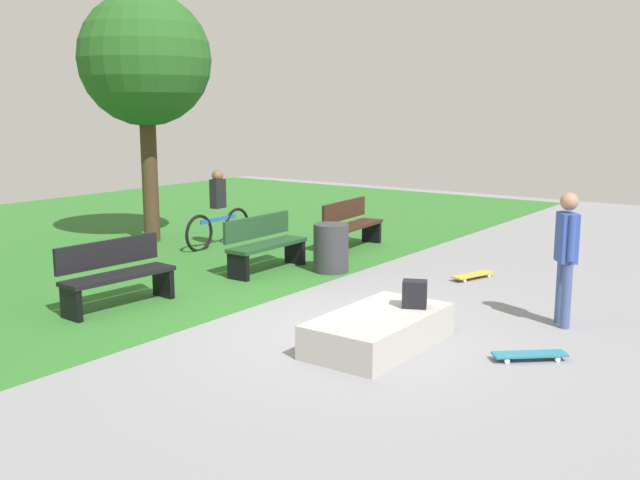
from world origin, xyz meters
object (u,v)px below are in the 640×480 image
(backpack_on_ledge, at_px, (415,294))
(cyclist_on_bicycle, at_px, (218,214))
(park_bench_near_path, at_px, (264,243))
(skater_performing_trick, at_px, (566,249))
(park_bench_far_left, at_px, (116,273))
(park_bench_far_right, at_px, (351,224))
(concrete_ledge, at_px, (379,330))
(skateboard_spare, at_px, (473,275))
(skateboard_by_ledge, at_px, (530,354))
(trash_bin, at_px, (331,248))
(tree_broad_elm, at_px, (145,61))

(backpack_on_ledge, bearing_deg, cyclist_on_bicycle, 129.56)
(backpack_on_ledge, relative_size, park_bench_near_path, 0.20)
(backpack_on_ledge, relative_size, skater_performing_trick, 0.19)
(park_bench_far_left, height_order, park_bench_far_right, same)
(concrete_ledge, relative_size, skateboard_spare, 2.24)
(skateboard_by_ledge, distance_m, cyclist_on_bicycle, 7.73)
(park_bench_far_left, xyz_separation_m, trash_bin, (3.46, -1.13, -0.08))
(backpack_on_ledge, bearing_deg, park_bench_near_path, 131.01)
(skater_performing_trick, relative_size, tree_broad_elm, 0.34)
(cyclist_on_bicycle, bearing_deg, trash_bin, -99.73)
(skateboard_by_ledge, distance_m, park_bench_near_path, 5.35)
(skater_performing_trick, height_order, park_bench_far_left, skater_performing_trick)
(park_bench_near_path, bearing_deg, tree_broad_elm, 78.82)
(skateboard_by_ledge, bearing_deg, backpack_on_ledge, 93.46)
(skateboard_by_ledge, bearing_deg, park_bench_far_left, 103.51)
(skateboard_by_ledge, bearing_deg, skateboard_spare, 33.58)
(tree_broad_elm, bearing_deg, backpack_on_ledge, -107.98)
(backpack_on_ledge, relative_size, cyclist_on_bicycle, 0.18)
(skateboard_by_ledge, height_order, trash_bin, trash_bin)
(park_bench_far_right, distance_m, tree_broad_elm, 5.08)
(backpack_on_ledge, height_order, park_bench_near_path, park_bench_near_path)
(skateboard_spare, height_order, park_bench_near_path, park_bench_near_path)
(backpack_on_ledge, relative_size, skateboard_by_ledge, 0.44)
(skateboard_spare, bearing_deg, skater_performing_trick, -130.29)
(skateboard_by_ledge, xyz_separation_m, tree_broad_elm, (2.28, 8.67, 3.48))
(backpack_on_ledge, relative_size, park_bench_far_right, 0.20)
(backpack_on_ledge, xyz_separation_m, tree_broad_elm, (2.37, 7.30, 3.01))
(backpack_on_ledge, bearing_deg, concrete_ledge, -136.18)
(park_bench_near_path, xyz_separation_m, trash_bin, (0.61, -0.92, -0.08))
(backpack_on_ledge, distance_m, skateboard_spare, 3.29)
(backpack_on_ledge, bearing_deg, skateboard_spare, 77.24)
(park_bench_near_path, distance_m, cyclist_on_bicycle, 2.42)
(skateboard_by_ledge, height_order, cyclist_on_bicycle, cyclist_on_bicycle)
(park_bench_near_path, xyz_separation_m, tree_broad_elm, (0.71, 3.58, 3.07))
(concrete_ledge, height_order, skater_performing_trick, skater_performing_trick)
(park_bench_far_left, bearing_deg, trash_bin, -18.04)
(park_bench_near_path, height_order, cyclist_on_bicycle, cyclist_on_bicycle)
(skateboard_spare, relative_size, park_bench_near_path, 0.51)
(backpack_on_ledge, height_order, trash_bin, trash_bin)
(trash_bin, bearing_deg, park_bench_far_right, 24.36)
(park_bench_near_path, bearing_deg, park_bench_far_right, -1.88)
(skater_performing_trick, bearing_deg, skateboard_by_ledge, -175.04)
(park_bench_far_left, distance_m, park_bench_far_right, 5.31)
(trash_bin, bearing_deg, park_bench_near_path, 123.55)
(concrete_ledge, height_order, park_bench_near_path, park_bench_near_path)
(park_bench_near_path, relative_size, trash_bin, 2.02)
(concrete_ledge, xyz_separation_m, park_bench_far_left, (-0.71, 3.74, 0.29))
(park_bench_far_right, bearing_deg, trash_bin, -155.64)
(park_bench_far_right, height_order, trash_bin, park_bench_far_right)
(backpack_on_ledge, height_order, park_bench_far_left, park_bench_far_left)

